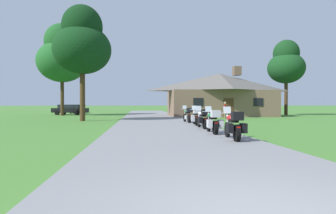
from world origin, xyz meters
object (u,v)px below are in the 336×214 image
at_px(motorcycle_red_nearest_to_camera, 234,126).
at_px(motorcycle_green_second_in_row, 213,122).
at_px(tree_right_of_lodge, 286,64).
at_px(parked_black_suv_far_left, 71,109).
at_px(parked_silver_sedan_far_left, 78,109).
at_px(motorcycle_silver_third_in_row, 203,119).
at_px(motorcycle_silver_fourth_in_row, 196,117).
at_px(tree_left_near, 82,43).
at_px(motorcycle_green_farthest_in_row, 187,115).
at_px(tree_left_far, 62,56).
at_px(bystander_red_shirt_near_lodge, 225,109).

height_order(motorcycle_red_nearest_to_camera, motorcycle_green_second_in_row, same).
xyz_separation_m(tree_right_of_lodge, parked_black_suv_far_left, (-28.59, 3.94, -6.00)).
xyz_separation_m(parked_black_suv_far_left, parked_silver_sedan_far_left, (-0.42, 6.39, -0.13)).
xyz_separation_m(motorcycle_red_nearest_to_camera, motorcycle_green_second_in_row, (-0.17, 2.50, 0.00)).
relative_size(motorcycle_green_second_in_row, motorcycle_silver_third_in_row, 1.00).
distance_m(motorcycle_green_second_in_row, motorcycle_silver_fourth_in_row, 5.39).
height_order(tree_right_of_lodge, parked_black_suv_far_left, tree_right_of_lodge).
relative_size(tree_left_near, parked_black_suv_far_left, 2.03).
height_order(motorcycle_green_second_in_row, motorcycle_green_farthest_in_row, same).
xyz_separation_m(motorcycle_green_farthest_in_row, tree_right_of_lodge, (15.59, 14.20, 6.16)).
relative_size(motorcycle_green_second_in_row, parked_black_suv_far_left, 0.42).
distance_m(motorcycle_silver_third_in_row, parked_black_suv_far_left, 26.98).
bearing_deg(tree_left_far, bystander_red_shirt_near_lodge, -29.55).
distance_m(motorcycle_red_nearest_to_camera, motorcycle_silver_fourth_in_row, 7.89).
bearing_deg(motorcycle_silver_third_in_row, motorcycle_green_farthest_in_row, 87.88).
relative_size(motorcycle_silver_third_in_row, bystander_red_shirt_near_lodge, 1.24).
distance_m(motorcycle_silver_fourth_in_row, parked_silver_sedan_far_left, 30.60).
distance_m(motorcycle_green_second_in_row, bystander_red_shirt_near_lodge, 14.73).
relative_size(motorcycle_green_second_in_row, tree_right_of_lodge, 0.21).
xyz_separation_m(tree_right_of_lodge, parked_silver_sedan_far_left, (-29.01, 10.34, -6.13)).
distance_m(motorcycle_red_nearest_to_camera, motorcycle_silver_third_in_row, 5.31).
relative_size(motorcycle_green_farthest_in_row, tree_left_near, 0.21).
xyz_separation_m(motorcycle_green_second_in_row, motorcycle_green_farthest_in_row, (0.18, 8.32, 0.01)).
relative_size(tree_left_far, tree_right_of_lodge, 1.18).
bearing_deg(tree_left_far, tree_left_near, -68.21).
bearing_deg(tree_right_of_lodge, parked_silver_sedan_far_left, 160.39).
height_order(tree_left_far, parked_black_suv_far_left, tree_left_far).
height_order(motorcycle_green_second_in_row, tree_left_far, tree_left_far).
relative_size(bystander_red_shirt_near_lodge, tree_left_far, 0.14).
distance_m(parked_black_suv_far_left, parked_silver_sedan_far_left, 6.41).
bearing_deg(motorcycle_green_farthest_in_row, bystander_red_shirt_near_lodge, 45.45).
distance_m(motorcycle_green_farthest_in_row, tree_left_near, 11.12).
relative_size(motorcycle_green_second_in_row, parked_silver_sedan_far_left, 0.48).
relative_size(tree_left_near, parked_silver_sedan_far_left, 2.32).
xyz_separation_m(motorcycle_green_second_in_row, tree_right_of_lodge, (15.77, 22.52, 6.17)).
relative_size(tree_left_far, tree_left_near, 1.17).
xyz_separation_m(motorcycle_silver_fourth_in_row, parked_black_suv_far_left, (-13.07, 21.08, 0.17)).
bearing_deg(motorcycle_green_farthest_in_row, tree_left_far, 125.90).
height_order(tree_left_near, tree_right_of_lodge, tree_left_near).
xyz_separation_m(motorcycle_silver_third_in_row, parked_silver_sedan_far_left, (-13.39, 30.05, 0.03)).
distance_m(tree_left_near, parked_silver_sedan_far_left, 22.37).
height_order(tree_left_far, tree_right_of_lodge, tree_left_far).
height_order(motorcycle_green_second_in_row, motorcycle_silver_fourth_in_row, same).
bearing_deg(motorcycle_green_farthest_in_row, motorcycle_red_nearest_to_camera, -94.50).
height_order(motorcycle_silver_third_in_row, motorcycle_green_farthest_in_row, same).
height_order(tree_left_near, parked_black_suv_far_left, tree_left_near).
height_order(motorcycle_silver_third_in_row, tree_left_far, tree_left_far).
height_order(motorcycle_silver_fourth_in_row, tree_left_far, tree_left_far).
distance_m(motorcycle_red_nearest_to_camera, tree_left_near, 17.83).
relative_size(motorcycle_red_nearest_to_camera, motorcycle_green_farthest_in_row, 1.00).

